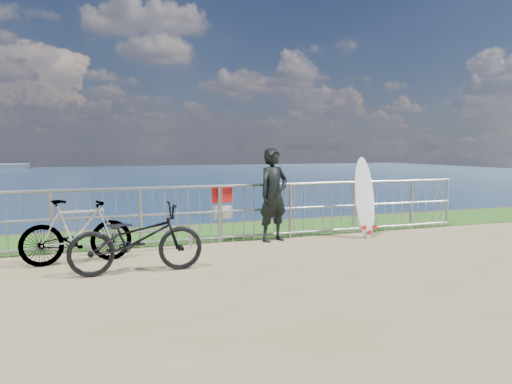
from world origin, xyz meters
name	(u,v)px	position (x,y,z in m)	size (l,w,h in m)	color
grass_strip	(227,232)	(0.00, 2.70, 0.01)	(120.00, 120.00, 0.00)	#255818
railing	(245,212)	(0.01, 1.60, 0.58)	(10.06, 0.10, 1.13)	#909398
surfer	(274,195)	(0.54, 1.40, 0.91)	(0.67, 0.44, 1.83)	black
surfboard	(365,200)	(2.45, 1.11, 0.76)	(0.45, 0.41, 1.65)	white
bicycle_near	(137,239)	(-2.30, -0.21, 0.51)	(0.68, 1.94, 1.02)	black
bicycle_far	(77,231)	(-3.11, 0.73, 0.51)	(0.48, 1.71, 1.03)	black
bike_rack	(144,234)	(-2.00, 1.21, 0.33)	(1.89, 0.05, 0.39)	#909398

